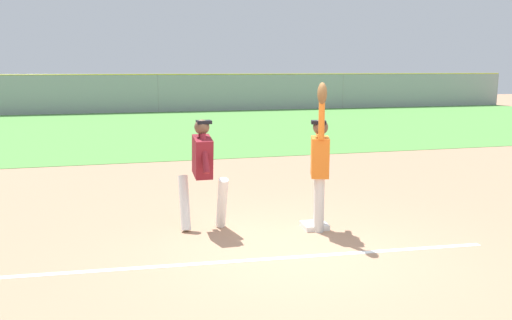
% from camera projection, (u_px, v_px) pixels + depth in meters
% --- Properties ---
extents(ground_plane, '(73.28, 73.28, 0.00)m').
position_uv_depth(ground_plane, '(297.00, 249.00, 7.24)').
color(ground_plane, tan).
extents(outfield_grass, '(45.73, 16.41, 0.01)m').
position_uv_depth(outfield_grass, '(174.00, 127.00, 22.09)').
color(outfield_grass, '#549342').
rests_on(outfield_grass, ground_plane).
extents(chalk_foul_line, '(11.98, 0.97, 0.01)m').
position_uv_depth(chalk_foul_line, '(33.00, 275.00, 6.31)').
color(chalk_foul_line, white).
rests_on(chalk_foul_line, ground_plane).
extents(first_base, '(0.40, 0.40, 0.08)m').
position_uv_depth(first_base, '(315.00, 226.00, 8.18)').
color(first_base, white).
rests_on(first_base, ground_plane).
extents(fielder, '(0.41, 0.88, 2.28)m').
position_uv_depth(fielder, '(320.00, 159.00, 7.89)').
color(fielder, silver).
rests_on(fielder, ground_plane).
extents(runner, '(0.71, 0.84, 1.72)m').
position_uv_depth(runner, '(203.00, 167.00, 7.95)').
color(runner, white).
rests_on(runner, ground_plane).
extents(baseball, '(0.07, 0.07, 0.07)m').
position_uv_depth(baseball, '(322.00, 126.00, 7.62)').
color(baseball, white).
extents(outfield_fence, '(45.81, 0.08, 2.18)m').
position_uv_depth(outfield_fence, '(158.00, 93.00, 29.71)').
color(outfield_fence, '#93999E').
rests_on(outfield_fence, ground_plane).
extents(parked_car_green, '(4.50, 2.30, 1.25)m').
position_uv_depth(parked_car_green, '(72.00, 99.00, 31.19)').
color(parked_car_green, '#1E6B33').
rests_on(parked_car_green, ground_plane).
extents(parked_car_red, '(4.48, 2.27, 1.25)m').
position_uv_depth(parked_car_red, '(168.00, 98.00, 32.31)').
color(parked_car_red, '#B21E1E').
rests_on(parked_car_red, ground_plane).
extents(parked_car_black, '(4.44, 2.20, 1.25)m').
position_uv_depth(parked_car_black, '(257.00, 96.00, 34.51)').
color(parked_car_black, black).
rests_on(parked_car_black, ground_plane).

